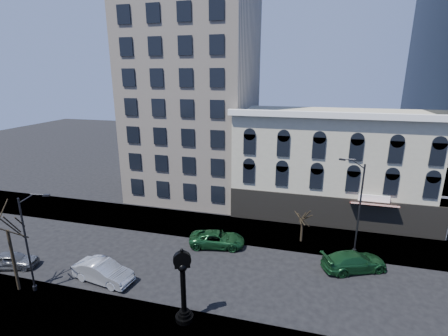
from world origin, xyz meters
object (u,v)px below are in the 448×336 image
(car_near_a, at_px, (12,260))
(car_near_b, at_px, (103,272))
(street_clock, at_px, (183,289))
(street_lamp_near, at_px, (30,218))

(car_near_a, distance_m, car_near_b, 8.73)
(street_clock, xyz_separation_m, car_near_b, (-7.95, 2.53, -1.71))
(street_clock, xyz_separation_m, street_lamp_near, (-11.72, 0.21, 3.60))
(street_lamp_near, bearing_deg, car_near_b, 10.32)
(street_clock, bearing_deg, street_lamp_near, 154.37)
(street_lamp_near, relative_size, car_near_b, 1.57)
(car_near_a, bearing_deg, car_near_b, -104.24)
(car_near_a, relative_size, car_near_b, 0.80)
(car_near_b, bearing_deg, street_clock, -99.70)
(street_lamp_near, bearing_deg, car_near_a, 137.19)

